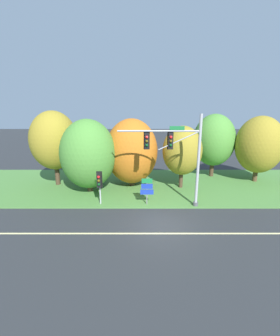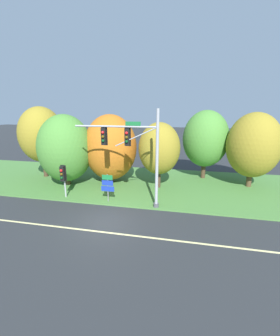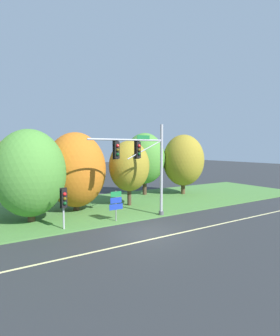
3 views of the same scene
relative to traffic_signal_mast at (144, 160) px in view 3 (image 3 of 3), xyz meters
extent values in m
plane|color=#282B2D|center=(-1.35, -2.85, -4.52)|extent=(160.00, 160.00, 0.00)
cube|color=beige|center=(-1.35, -4.05, -4.51)|extent=(36.00, 0.16, 0.01)
cube|color=#477A38|center=(-1.35, 5.40, -4.47)|extent=(48.00, 11.50, 0.10)
cylinder|color=#9EA0A5|center=(1.65, 0.00, -0.83)|extent=(0.22, 0.22, 7.18)
cylinder|color=#4C4C51|center=(1.65, 0.00, -4.27)|extent=(0.40, 0.40, 0.30)
cylinder|color=#9EA0A5|center=(-1.41, 0.00, 1.51)|extent=(6.13, 0.14, 0.14)
cylinder|color=#9EA0A5|center=(0.12, 0.00, 0.81)|extent=(3.10, 0.08, 1.47)
cube|color=black|center=(-0.52, 0.00, 0.78)|extent=(0.34, 0.28, 1.22)
cube|color=black|center=(-0.52, 0.16, 0.78)|extent=(0.46, 0.04, 1.34)
sphere|color=red|center=(-0.52, -0.17, 1.08)|extent=(0.22, 0.22, 0.22)
sphere|color=#51420C|center=(-0.52, -0.17, 0.78)|extent=(0.22, 0.22, 0.22)
sphere|color=#0C4219|center=(-0.52, -0.17, 0.48)|extent=(0.22, 0.22, 0.22)
cube|color=black|center=(-2.30, 0.00, 0.78)|extent=(0.34, 0.28, 1.22)
cube|color=black|center=(-2.30, 0.16, 0.78)|extent=(0.46, 0.04, 1.34)
sphere|color=red|center=(-2.30, -0.17, 1.08)|extent=(0.22, 0.22, 0.22)
sphere|color=#51420C|center=(-2.30, -0.17, 0.78)|extent=(0.22, 0.22, 0.22)
sphere|color=#0C4219|center=(-2.30, -0.17, 0.48)|extent=(0.22, 0.22, 0.22)
cube|color=#196B33|center=(-0.08, -0.05, 1.73)|extent=(1.10, 0.04, 0.28)
cylinder|color=#9EA0A5|center=(-6.02, 0.39, -3.09)|extent=(0.12, 0.12, 2.65)
cube|color=black|center=(-6.02, 0.19, -2.33)|extent=(0.34, 0.28, 1.22)
cube|color=black|center=(-6.02, 0.35, -2.33)|extent=(0.46, 0.04, 1.34)
sphere|color=red|center=(-6.02, 0.01, -2.03)|extent=(0.22, 0.22, 0.22)
sphere|color=#51420C|center=(-6.02, 0.01, -2.33)|extent=(0.22, 0.22, 0.22)
sphere|color=#0C4219|center=(-6.02, 0.01, -2.63)|extent=(0.22, 0.22, 0.22)
cylinder|color=slate|center=(-2.24, 0.28, -3.30)|extent=(0.08, 0.08, 2.24)
cube|color=#197238|center=(-2.24, 0.25, -2.42)|extent=(0.86, 0.03, 0.38)
cube|color=#193399|center=(-2.24, 0.25, -2.88)|extent=(0.91, 0.03, 0.42)
cube|color=#193399|center=(-2.24, 0.25, -3.35)|extent=(1.07, 0.03, 0.42)
cylinder|color=#4C3823|center=(-7.53, 3.45, -3.34)|extent=(0.51, 0.51, 2.16)
ellipsoid|color=#478433|center=(-7.53, 3.45, -0.87)|extent=(5.05, 5.05, 6.31)
cylinder|color=#423021|center=(-3.62, 5.10, -3.37)|extent=(0.51, 0.51, 2.09)
ellipsoid|color=#B76019|center=(-3.62, 5.10, -0.92)|extent=(5.10, 5.10, 6.37)
cylinder|color=#423021|center=(1.24, 4.46, -3.09)|extent=(0.38, 0.38, 2.65)
ellipsoid|color=olive|center=(1.24, 4.46, -0.74)|extent=(3.76, 3.76, 4.70)
cylinder|color=#423021|center=(5.49, 8.42, -2.97)|extent=(0.46, 0.46, 2.90)
ellipsoid|color=#478433|center=(5.49, 8.42, -0.25)|extent=(4.61, 4.61, 5.77)
cylinder|color=#4C3823|center=(9.59, 6.48, -3.10)|extent=(0.47, 0.47, 2.64)
ellipsoid|color=olive|center=(9.59, 6.48, -0.48)|extent=(4.73, 4.73, 5.92)
camera|label=1|loc=(-2.80, -16.67, 3.00)|focal=24.00mm
camera|label=2|loc=(3.74, -15.48, 2.75)|focal=24.00mm
camera|label=3|loc=(-10.65, -16.66, 0.91)|focal=28.00mm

